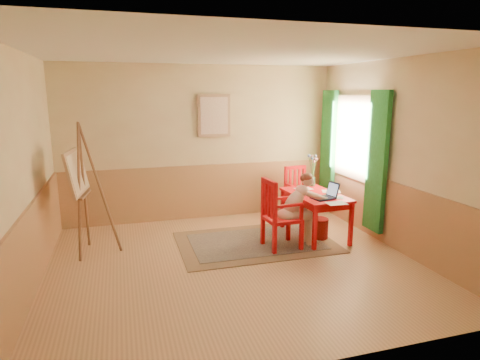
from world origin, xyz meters
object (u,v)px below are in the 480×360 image
object	(u,v)px
table	(315,199)
chair_left	(279,214)
chair_back	(298,193)
figure	(298,206)
easel	(80,177)
laptop	(326,195)

from	to	relation	value
table	chair_left	bearing A→B (deg)	-157.18
table	chair_left	xyz separation A→B (m)	(-0.75, -0.32, -0.09)
chair_back	figure	distance (m)	1.39
chair_back	easel	size ratio (longest dim) A/B	0.51
chair_left	table	bearing A→B (deg)	22.82
table	easel	world-z (taller)	easel
chair_left	easel	bearing A→B (deg)	167.04
chair_back	figure	size ratio (longest dim) A/B	0.86
table	figure	size ratio (longest dim) A/B	1.09
chair_left	figure	xyz separation A→B (m)	(0.32, 0.03, 0.09)
chair_back	laptop	size ratio (longest dim) A/B	2.23
table	chair_back	world-z (taller)	chair_back
figure	easel	world-z (taller)	easel
figure	easel	distance (m)	3.21
chair_left	laptop	xyz separation A→B (m)	(0.78, 0.01, 0.23)
chair_back	easel	bearing A→B (deg)	-170.12
table	laptop	xyz separation A→B (m)	(0.03, -0.30, 0.14)
table	laptop	bearing A→B (deg)	-84.94
laptop	figure	bearing A→B (deg)	178.52
laptop	easel	size ratio (longest dim) A/B	0.23
easel	laptop	bearing A→B (deg)	-9.97
chair_back	chair_left	bearing A→B (deg)	-125.08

